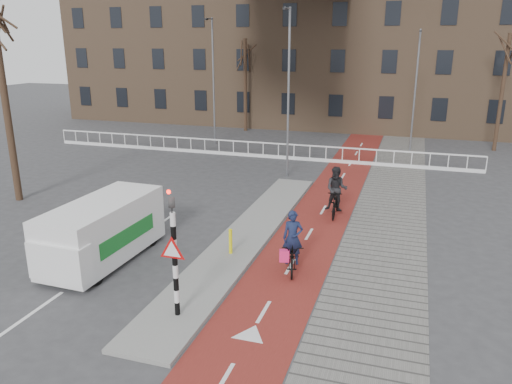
% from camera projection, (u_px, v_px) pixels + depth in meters
% --- Properties ---
extents(ground, '(120.00, 120.00, 0.00)m').
position_uv_depth(ground, '(226.00, 288.00, 15.00)').
color(ground, '#38383A').
rests_on(ground, ground).
extents(bike_lane, '(2.50, 60.00, 0.01)m').
position_uv_depth(bike_lane, '(331.00, 197.00, 23.67)').
color(bike_lane, maroon).
rests_on(bike_lane, ground).
extents(sidewalk, '(3.00, 60.00, 0.01)m').
position_uv_depth(sidewalk, '(392.00, 202.00, 22.86)').
color(sidewalk, slate).
rests_on(sidewalk, ground).
extents(curb_island, '(1.80, 16.00, 0.12)m').
position_uv_depth(curb_island, '(246.00, 236.00, 18.83)').
color(curb_island, gray).
rests_on(curb_island, ground).
extents(traffic_signal, '(0.80, 0.80, 3.68)m').
position_uv_depth(traffic_signal, '(174.00, 250.00, 12.75)').
color(traffic_signal, black).
rests_on(traffic_signal, curb_island).
extents(bollard, '(0.12, 0.12, 0.88)m').
position_uv_depth(bollard, '(231.00, 241.00, 17.01)').
color(bollard, yellow).
rests_on(bollard, curb_island).
extents(cyclist_near, '(1.11, 2.04, 2.01)m').
position_uv_depth(cyclist_near, '(292.00, 251.00, 15.93)').
color(cyclist_near, black).
rests_on(cyclist_near, bike_lane).
extents(cyclist_far, '(0.94, 2.02, 2.14)m').
position_uv_depth(cyclist_far, '(336.00, 196.00, 20.83)').
color(cyclist_far, black).
rests_on(cyclist_far, bike_lane).
extents(van, '(2.05, 4.81, 2.05)m').
position_uv_depth(van, '(103.00, 230.00, 16.61)').
color(van, white).
rests_on(van, ground).
extents(railing, '(28.00, 0.10, 0.99)m').
position_uv_depth(railing, '(248.00, 152.00, 31.85)').
color(railing, silver).
rests_on(railing, ground).
extents(townhouse_row, '(46.00, 10.00, 15.90)m').
position_uv_depth(townhouse_row, '(326.00, 32.00, 42.75)').
color(townhouse_row, '#7F6047').
rests_on(townhouse_row, ground).
extents(tree_left, '(0.32, 0.32, 9.53)m').
position_uv_depth(tree_left, '(5.00, 96.00, 21.90)').
color(tree_left, '#322016').
rests_on(tree_left, ground).
extents(tree_mid, '(0.29, 0.29, 7.28)m').
position_uv_depth(tree_mid, '(245.00, 86.00, 40.02)').
color(tree_mid, '#322016').
rests_on(tree_mid, ground).
extents(tree_right, '(0.25, 0.25, 7.58)m').
position_uv_depth(tree_right, '(502.00, 94.00, 32.53)').
color(tree_right, '#322016').
rests_on(tree_right, ground).
extents(streetlight_near, '(0.12, 0.12, 8.73)m').
position_uv_depth(streetlight_near, '(288.00, 95.00, 26.07)').
color(streetlight_near, slate).
rests_on(streetlight_near, ground).
extents(streetlight_left, '(0.12, 0.12, 8.59)m').
position_uv_depth(streetlight_left, '(214.00, 83.00, 34.62)').
color(streetlight_left, slate).
rests_on(streetlight_left, ground).
extents(streetlight_right, '(0.12, 0.12, 7.82)m').
position_uv_depth(streetlight_right, '(415.00, 92.00, 32.20)').
color(streetlight_right, slate).
rests_on(streetlight_right, ground).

